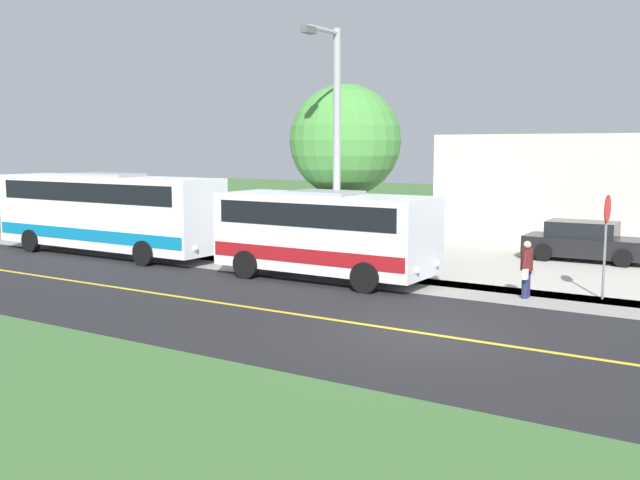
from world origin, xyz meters
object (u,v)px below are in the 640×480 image
(street_light_pole, at_px, (335,143))
(parked_car_near, at_px, (586,242))
(transit_bus_rear, at_px, (107,210))
(stop_sign, at_px, (606,228))
(tree_curbside, at_px, (345,141))
(shuttle_bus_front, at_px, (325,231))
(pedestrian_with_bags, at_px, (527,268))

(street_light_pole, xyz_separation_m, parked_car_near, (-8.05, 5.91, -3.61))
(transit_bus_rear, height_order, parked_car_near, transit_bus_rear)
(stop_sign, height_order, tree_curbside, tree_curbside)
(stop_sign, bearing_deg, shuttle_bus_front, -79.25)
(stop_sign, distance_m, parked_car_near, 7.24)
(street_light_pole, bearing_deg, shuttle_bus_front, -27.71)
(street_light_pole, height_order, tree_curbside, street_light_pole)
(stop_sign, distance_m, tree_curbside, 9.46)
(transit_bus_rear, distance_m, tree_curbside, 9.77)
(transit_bus_rear, bearing_deg, pedestrian_with_bags, 92.37)
(transit_bus_rear, relative_size, stop_sign, 3.57)
(tree_curbside, bearing_deg, shuttle_bus_front, 18.63)
(transit_bus_rear, bearing_deg, shuttle_bus_front, 90.59)
(transit_bus_rear, xyz_separation_m, tree_curbside, (-2.94, 8.93, 2.63))
(shuttle_bus_front, relative_size, street_light_pole, 0.91)
(street_light_pole, bearing_deg, tree_curbside, -156.06)
(shuttle_bus_front, height_order, tree_curbside, tree_curbside)
(shuttle_bus_front, bearing_deg, stop_sign, 100.75)
(stop_sign, bearing_deg, tree_curbside, -98.16)
(pedestrian_with_bags, distance_m, tree_curbside, 8.34)
(parked_car_near, xyz_separation_m, tree_curbside, (5.53, -7.03, 3.68))
(parked_car_near, bearing_deg, stop_sign, 16.60)
(pedestrian_with_bags, relative_size, street_light_pole, 0.21)
(pedestrian_with_bags, xyz_separation_m, tree_curbside, (-2.27, -7.21, 3.51))
(shuttle_bus_front, distance_m, street_light_pole, 2.78)
(stop_sign, xyz_separation_m, street_light_pole, (1.23, -7.94, 2.34))
(transit_bus_rear, distance_m, parked_car_near, 18.10)
(pedestrian_with_bags, bearing_deg, street_light_pole, -87.60)
(street_light_pole, xyz_separation_m, tree_curbside, (-2.53, -1.12, 0.06))
(tree_curbside, bearing_deg, street_light_pole, 23.94)
(stop_sign, relative_size, parked_car_near, 0.65)
(shuttle_bus_front, xyz_separation_m, stop_sign, (-1.54, 8.10, 0.42))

